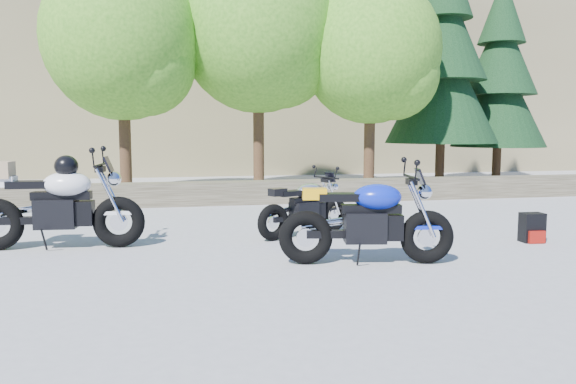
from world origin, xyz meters
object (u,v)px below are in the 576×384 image
object	(u,v)px
blue_bike	(368,221)
backpack	(532,228)
white_bike	(57,203)
silver_bike	(305,208)

from	to	relation	value
blue_bike	backpack	bearing A→B (deg)	25.92
white_bike	silver_bike	bearing A→B (deg)	8.76
silver_bike	backpack	bearing A→B (deg)	-47.52
backpack	white_bike	bearing A→B (deg)	175.36
blue_bike	backpack	xyz separation A→B (m)	(2.82, 0.78, -0.32)
white_bike	backpack	bearing A→B (deg)	-3.00
blue_bike	silver_bike	bearing A→B (deg)	109.65
silver_bike	blue_bike	world-z (taller)	blue_bike
white_bike	blue_bike	distance (m)	4.24
white_bike	blue_bike	size ratio (longest dim) A/B	1.09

